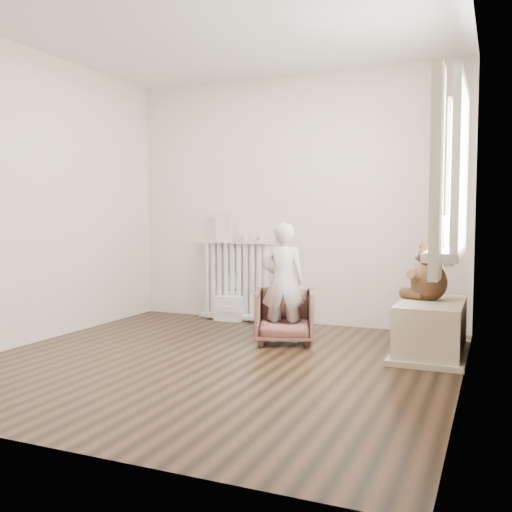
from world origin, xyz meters
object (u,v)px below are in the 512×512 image
at_px(toy_vanity, 231,295).
at_px(toy_bench, 431,331).
at_px(child, 283,282).
at_px(plush_cat, 447,234).
at_px(armchair, 285,316).
at_px(teddy_bear, 429,272).
at_px(radiator, 236,284).

xyz_separation_m(toy_vanity, toy_bench, (2.18, -0.78, -0.08)).
height_order(child, plush_cat, plush_cat).
height_order(armchair, toy_bench, armchair).
distance_m(teddy_bear, plush_cat, 0.62).
height_order(armchair, plush_cat, plush_cat).
bearing_deg(radiator, teddy_bear, -19.21).
bearing_deg(armchair, radiator, 117.24).
bearing_deg(toy_vanity, armchair, -41.22).
bearing_deg(armchair, plush_cat, -34.83).
height_order(toy_vanity, teddy_bear, teddy_bear).
height_order(radiator, plush_cat, plush_cat).
bearing_deg(armchair, toy_vanity, 119.72).
relative_size(teddy_bear, plush_cat, 1.62).
bearing_deg(toy_bench, plush_cat, -71.74).
relative_size(armchair, toy_bench, 0.56).
xyz_separation_m(radiator, armchair, (0.87, -0.83, -0.15)).
bearing_deg(child, toy_bench, 164.52).
bearing_deg(plush_cat, armchair, 158.65).
bearing_deg(radiator, plush_cat, -28.41).
height_order(radiator, toy_bench, radiator).
xyz_separation_m(teddy_bear, plush_cat, (0.17, -0.50, 0.33)).
xyz_separation_m(radiator, plush_cat, (2.27, -1.23, 0.61)).
bearing_deg(plush_cat, radiator, 146.01).
bearing_deg(toy_bench, armchair, -178.69).
relative_size(radiator, toy_bench, 0.93).
distance_m(radiator, toy_bench, 2.29).
relative_size(child, teddy_bear, 2.26).
bearing_deg(radiator, child, -45.37).
relative_size(child, plush_cat, 3.66).
xyz_separation_m(radiator, toy_vanity, (-0.05, -0.03, -0.11)).
xyz_separation_m(armchair, toy_bench, (1.26, 0.03, -0.04)).
relative_size(toy_vanity, plush_cat, 1.69).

